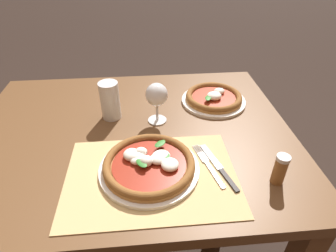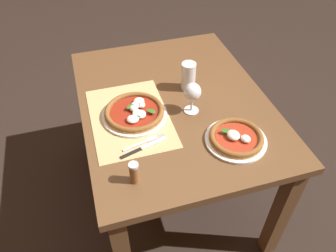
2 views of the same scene
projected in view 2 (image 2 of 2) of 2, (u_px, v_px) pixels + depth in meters
name	position (u px, v px, depth m)	size (l,w,h in m)	color
ground_plane	(173.00, 189.00, 2.11)	(24.00, 24.00, 0.00)	black
dining_table	(174.00, 117.00, 1.68)	(1.15, 0.90, 0.74)	brown
paper_placemat	(130.00, 117.00, 1.51)	(0.50, 0.35, 0.00)	tan
pizza_near	(135.00, 112.00, 1.50)	(0.30, 0.30, 0.05)	white
pizza_far	(236.00, 138.00, 1.39)	(0.26, 0.26, 0.05)	white
wine_glass	(192.00, 93.00, 1.47)	(0.08, 0.08, 0.16)	silver
pint_glass	(188.00, 77.00, 1.62)	(0.07, 0.07, 0.15)	silver
fork	(145.00, 142.00, 1.39)	(0.06, 0.20, 0.00)	#B7B7BC
knife	(144.00, 147.00, 1.37)	(0.08, 0.21, 0.01)	black
pepper_shaker	(134.00, 173.00, 1.22)	(0.04, 0.04, 0.10)	brown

